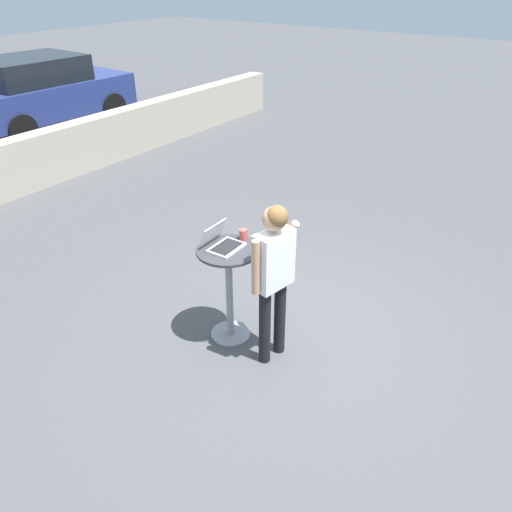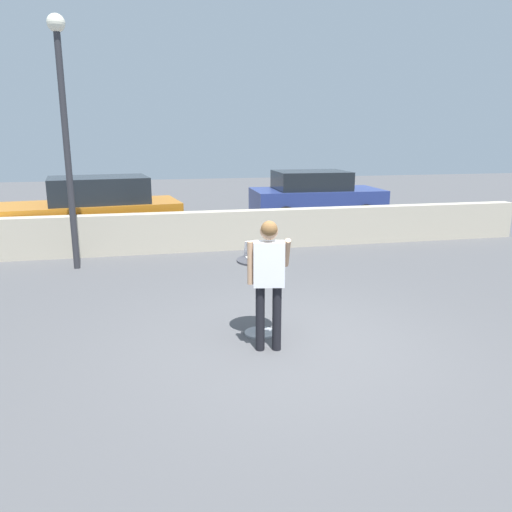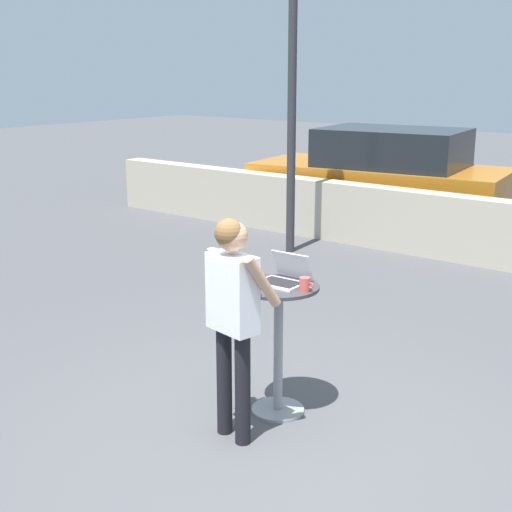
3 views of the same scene
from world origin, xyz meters
TOP-DOWN VIEW (x-y plane):
  - ground_plane at (0.00, 0.00)m, footprint 50.00×50.00m
  - cafe_table at (-0.30, 0.49)m, footprint 0.60×0.60m
  - laptop at (-0.30, 0.56)m, footprint 0.34×0.33m
  - coffee_mug at (-0.06, 0.48)m, footprint 0.11×0.08m
  - standing_person at (-0.31, -0.03)m, footprint 0.54×0.32m
  - parked_car_near_street at (3.28, 8.65)m, footprint 3.86×2.10m

SIDE VIEW (x-z plane):
  - ground_plane at x=0.00m, z-range 0.00..0.00m
  - cafe_table at x=-0.30m, z-range 0.14..1.15m
  - parked_car_near_street at x=3.28m, z-range 0.02..1.55m
  - standing_person at x=-0.31m, z-range 0.20..1.80m
  - laptop at x=-0.30m, z-range 0.95..1.17m
  - coffee_mug at x=-0.06m, z-range 1.02..1.12m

